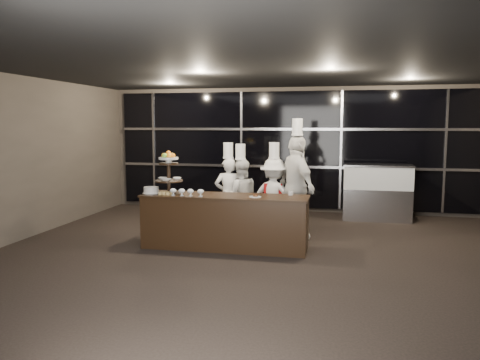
% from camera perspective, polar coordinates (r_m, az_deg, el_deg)
% --- Properties ---
extents(room, '(10.00, 10.00, 10.00)m').
position_cam_1_polar(room, '(6.50, 1.46, 1.36)').
color(room, black).
rests_on(room, ground).
extents(window_wall, '(8.60, 0.10, 2.80)m').
position_cam_1_polar(window_wall, '(11.37, 6.13, 3.68)').
color(window_wall, black).
rests_on(window_wall, ground).
extents(buffet_counter, '(2.84, 0.74, 0.92)m').
position_cam_1_polar(buffet_counter, '(8.02, -1.86, -5.07)').
color(buffet_counter, black).
rests_on(buffet_counter, ground).
extents(display_stand, '(0.48, 0.48, 0.74)m').
position_cam_1_polar(display_stand, '(8.19, -8.69, 1.28)').
color(display_stand, black).
rests_on(display_stand, buffet_counter).
extents(compotes, '(0.59, 0.11, 0.12)m').
position_cam_1_polar(compotes, '(7.89, -6.55, -1.36)').
color(compotes, silver).
rests_on(compotes, buffet_counter).
extents(layer_cake, '(0.30, 0.30, 0.11)m').
position_cam_1_polar(layer_cake, '(8.30, -10.77, -1.23)').
color(layer_cake, white).
rests_on(layer_cake, buffet_counter).
extents(pastry_squares, '(0.20, 0.13, 0.05)m').
position_cam_1_polar(pastry_squares, '(8.08, -9.11, -1.59)').
color(pastry_squares, '#DFBA6D').
rests_on(pastry_squares, buffet_counter).
extents(small_plate, '(0.20, 0.20, 0.05)m').
position_cam_1_polar(small_plate, '(7.72, 1.88, -1.99)').
color(small_plate, white).
rests_on(small_plate, buffet_counter).
extents(chef_cup, '(0.08, 0.08, 0.07)m').
position_cam_1_polar(chef_cup, '(7.99, 6.20, -1.59)').
color(chef_cup, white).
rests_on(chef_cup, buffet_counter).
extents(display_case, '(1.48, 0.64, 1.24)m').
position_cam_1_polar(display_case, '(10.78, 16.37, -1.09)').
color(display_case, '#A5A5AA').
rests_on(display_case, ground).
extents(chef_a, '(0.62, 0.50, 1.77)m').
position_cam_1_polar(chef_a, '(9.17, -1.43, -1.64)').
color(chef_a, white).
rests_on(chef_a, ground).
extents(chef_b, '(0.83, 0.73, 1.74)m').
position_cam_1_polar(chef_b, '(9.13, 0.06, -1.87)').
color(chef_b, white).
rests_on(chef_b, ground).
extents(chef_c, '(1.05, 0.73, 1.78)m').
position_cam_1_polar(chef_c, '(8.88, 4.14, -2.03)').
color(chef_c, white).
rests_on(chef_c, ground).
extents(chef_d, '(1.03, 1.19, 2.22)m').
position_cam_1_polar(chef_d, '(8.66, 6.91, -0.82)').
color(chef_d, white).
rests_on(chef_d, ground).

